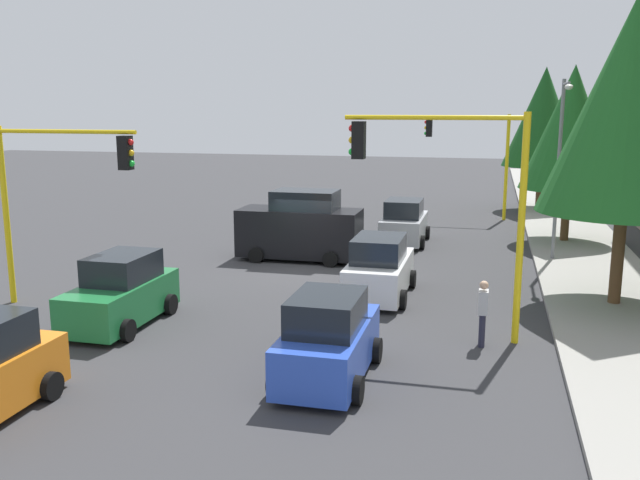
{
  "coord_description": "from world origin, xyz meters",
  "views": [
    {
      "loc": [
        23.29,
        6.7,
        5.94
      ],
      "look_at": [
        -0.15,
        0.77,
        1.2
      ],
      "focal_mm": 37.96,
      "sensor_mm": 36.0,
      "label": 1
    }
  ],
  "objects_px": {
    "tree_roadside_mid": "(572,128)",
    "car_white": "(379,269)",
    "traffic_signal_far_left": "(473,145)",
    "car_silver": "(404,223)",
    "car_green": "(121,293)",
    "tree_roadside_far": "(544,117)",
    "traffic_signal_near_left": "(450,181)",
    "street_lamp_curbside": "(561,151)",
    "car_blue": "(328,340)",
    "delivery_van_black": "(301,228)",
    "tree_roadside_near": "(631,105)",
    "traffic_signal_near_right": "(57,180)",
    "pedestrian_crossing": "(483,311)"
  },
  "relations": [
    {
      "from": "tree_roadside_far",
      "to": "traffic_signal_far_left",
      "type": "bearing_deg",
      "value": -43.63
    },
    {
      "from": "traffic_signal_near_right",
      "to": "car_green",
      "type": "bearing_deg",
      "value": 66.52
    },
    {
      "from": "car_white",
      "to": "pedestrian_crossing",
      "type": "relative_size",
      "value": 2.42
    },
    {
      "from": "tree_roadside_far",
      "to": "pedestrian_crossing",
      "type": "distance_m",
      "value": 25.03
    },
    {
      "from": "traffic_signal_far_left",
      "to": "traffic_signal_near_left",
      "type": "height_order",
      "value": "traffic_signal_near_left"
    },
    {
      "from": "traffic_signal_near_left",
      "to": "tree_roadside_near",
      "type": "bearing_deg",
      "value": 129.95
    },
    {
      "from": "traffic_signal_near_left",
      "to": "tree_roadside_mid",
      "type": "xyz_separation_m",
      "value": [
        -14.0,
        4.28,
        0.96
      ]
    },
    {
      "from": "traffic_signal_near_right",
      "to": "pedestrian_crossing",
      "type": "xyz_separation_m",
      "value": [
        0.46,
        12.33,
        -2.94
      ]
    },
    {
      "from": "car_silver",
      "to": "car_white",
      "type": "distance_m",
      "value": 8.85
    },
    {
      "from": "car_white",
      "to": "traffic_signal_near_left",
      "type": "bearing_deg",
      "value": 33.9
    },
    {
      "from": "traffic_signal_far_left",
      "to": "car_blue",
      "type": "relative_size",
      "value": 1.46
    },
    {
      "from": "traffic_signal_near_left",
      "to": "car_green",
      "type": "xyz_separation_m",
      "value": [
        1.12,
        -8.8,
        -3.23
      ]
    },
    {
      "from": "tree_roadside_near",
      "to": "car_blue",
      "type": "xyz_separation_m",
      "value": [
        7.47,
        -7.11,
        -5.12
      ]
    },
    {
      "from": "tree_roadside_mid",
      "to": "tree_roadside_far",
      "type": "distance_m",
      "value": 10.02
    },
    {
      "from": "car_blue",
      "to": "car_silver",
      "type": "bearing_deg",
      "value": -178.84
    },
    {
      "from": "traffic_signal_far_left",
      "to": "tree_roadside_mid",
      "type": "distance_m",
      "value": 7.47
    },
    {
      "from": "traffic_signal_far_left",
      "to": "car_silver",
      "type": "relative_size",
      "value": 1.44
    },
    {
      "from": "delivery_van_black",
      "to": "car_blue",
      "type": "distance_m",
      "value": 12.12
    },
    {
      "from": "car_green",
      "to": "tree_roadside_mid",
      "type": "bearing_deg",
      "value": 139.15
    },
    {
      "from": "traffic_signal_far_left",
      "to": "car_blue",
      "type": "distance_m",
      "value": 23.78
    },
    {
      "from": "tree_roadside_far",
      "to": "car_white",
      "type": "xyz_separation_m",
      "value": [
        20.55,
        -6.09,
        -4.51
      ]
    },
    {
      "from": "tree_roadside_far",
      "to": "car_green",
      "type": "bearing_deg",
      "value": -26.59
    },
    {
      "from": "traffic_signal_near_right",
      "to": "street_lamp_curbside",
      "type": "distance_m",
      "value": 17.7
    },
    {
      "from": "tree_roadside_mid",
      "to": "car_white",
      "type": "relative_size",
      "value": 1.88
    },
    {
      "from": "tree_roadside_far",
      "to": "car_white",
      "type": "bearing_deg",
      "value": -16.51
    },
    {
      "from": "tree_roadside_mid",
      "to": "car_green",
      "type": "relative_size",
      "value": 1.98
    },
    {
      "from": "traffic_signal_near_left",
      "to": "delivery_van_black",
      "type": "distance_m",
      "value": 10.52
    },
    {
      "from": "traffic_signal_near_left",
      "to": "pedestrian_crossing",
      "type": "bearing_deg",
      "value": 64.18
    },
    {
      "from": "traffic_signal_near_left",
      "to": "delivery_van_black",
      "type": "xyz_separation_m",
      "value": [
        -8.0,
        -6.21,
        -2.85
      ]
    },
    {
      "from": "car_green",
      "to": "pedestrian_crossing",
      "type": "bearing_deg",
      "value": 93.88
    },
    {
      "from": "traffic_signal_far_left",
      "to": "traffic_signal_near_right",
      "type": "bearing_deg",
      "value": -29.56
    },
    {
      "from": "car_white",
      "to": "car_blue",
      "type": "bearing_deg",
      "value": -0.12
    },
    {
      "from": "delivery_van_black",
      "to": "car_green",
      "type": "distance_m",
      "value": 9.49
    },
    {
      "from": "delivery_van_black",
      "to": "pedestrian_crossing",
      "type": "relative_size",
      "value": 2.82
    },
    {
      "from": "car_green",
      "to": "tree_roadside_far",
      "type": "bearing_deg",
      "value": 153.41
    },
    {
      "from": "traffic_signal_near_right",
      "to": "car_white",
      "type": "xyz_separation_m",
      "value": [
        -3.45,
        9.06,
        -2.95
      ]
    },
    {
      "from": "tree_roadside_mid",
      "to": "car_blue",
      "type": "height_order",
      "value": "tree_roadside_mid"
    },
    {
      "from": "traffic_signal_far_left",
      "to": "tree_roadside_mid",
      "type": "height_order",
      "value": "tree_roadside_mid"
    },
    {
      "from": "car_silver",
      "to": "car_green",
      "type": "xyz_separation_m",
      "value": [
        13.41,
        -6.15,
        -0.0
      ]
    },
    {
      "from": "traffic_signal_far_left",
      "to": "tree_roadside_near",
      "type": "xyz_separation_m",
      "value": [
        16.0,
        4.81,
        2.05
      ]
    },
    {
      "from": "tree_roadside_far",
      "to": "delivery_van_black",
      "type": "xyz_separation_m",
      "value": [
        16.0,
        -9.99,
        -4.13
      ]
    },
    {
      "from": "traffic_signal_near_right",
      "to": "tree_roadside_near",
      "type": "bearing_deg",
      "value": 103.91
    },
    {
      "from": "traffic_signal_near_right",
      "to": "tree_roadside_mid",
      "type": "distance_m",
      "value": 21.04
    },
    {
      "from": "car_white",
      "to": "car_blue",
      "type": "distance_m",
      "value": 6.92
    },
    {
      "from": "traffic_signal_near_right",
      "to": "tree_roadside_near",
      "type": "height_order",
      "value": "tree_roadside_near"
    },
    {
      "from": "tree_roadside_far",
      "to": "tree_roadside_near",
      "type": "xyz_separation_m",
      "value": [
        20.0,
        1.0,
        0.61
      ]
    },
    {
      "from": "traffic_signal_near_left",
      "to": "street_lamp_curbside",
      "type": "bearing_deg",
      "value": 160.11
    },
    {
      "from": "tree_roadside_near",
      "to": "delivery_van_black",
      "type": "xyz_separation_m",
      "value": [
        -4.0,
        -10.99,
        -4.73
      ]
    },
    {
      "from": "delivery_van_black",
      "to": "car_silver",
      "type": "bearing_deg",
      "value": 140.28
    },
    {
      "from": "traffic_signal_far_left",
      "to": "tree_roadside_mid",
      "type": "bearing_deg",
      "value": 35.71
    }
  ]
}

